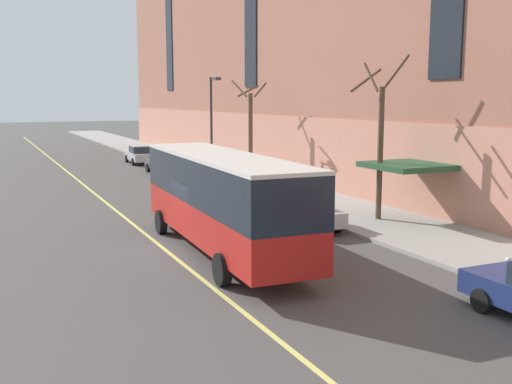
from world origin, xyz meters
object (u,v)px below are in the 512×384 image
Objects in this scene: parked_car_darkgray_0 at (165,163)px; parked_car_silver_1 at (305,210)px; city_bus at (221,197)px; street_lamp at (213,117)px; street_tree_mid_block at (380,141)px; parked_car_silver_4 at (140,155)px; fire_hydrant at (508,269)px; parked_car_silver_5 at (242,191)px; street_tree_far_uptown at (250,130)px; parked_car_white_6 at (203,177)px.

parked_car_darkgray_0 is 1.00× the size of parked_car_silver_1.
street_lamp is (6.55, 18.06, 2.24)m from city_bus.
street_tree_mid_block is at bearing 15.14° from city_bus.
parked_car_silver_4 is 38.26m from fire_hydrant.
parked_car_silver_1 is 9.72m from fire_hydrant.
parked_car_silver_1 is 6.15× the size of fire_hydrant.
street_tree_far_uptown reaches higher than parked_car_silver_5.
city_bus is at bearing -117.88° from parked_car_silver_5.
city_bus is 9.69m from fire_hydrant.
parked_car_silver_5 reaches higher than fire_hydrant.
street_tree_mid_block is 15.88m from street_lamp.
parked_car_silver_4 is 0.64× the size of street_tree_mid_block.
parked_car_silver_4 and parked_car_white_6 have the same top height.
city_bus is 24.16m from parked_car_darkgray_0.
parked_car_silver_4 is at bearing 90.21° from parked_car_silver_1.
city_bus is at bearing -101.46° from parked_car_darkgray_0.
street_tree_mid_block is (3.66, -0.23, 2.91)m from parked_car_silver_1.
street_tree_mid_block reaches higher than city_bus.
parked_car_darkgray_0 is 0.65× the size of street_lamp.
street_tree_far_uptown is (-0.01, 14.02, -0.18)m from street_tree_mid_block.
street_tree_mid_block is (3.76, -21.33, 2.91)m from parked_car_darkgray_0.
city_bus is 9.98m from parked_car_silver_5.
fire_hydrant is (-0.10, -25.11, -3.84)m from street_lamp.
street_tree_far_uptown is at bearing -40.98° from street_lamp.
parked_car_silver_1 is 0.95× the size of parked_car_white_6.
parked_car_silver_5 is at bearing -90.56° from parked_car_white_6.
street_lamp is (1.76, -13.12, 3.55)m from parked_car_silver_4.
parked_car_silver_4 is (-0.00, 7.54, 0.00)m from parked_car_darkgray_0.
street_tree_mid_block is at bearing -80.01° from parked_car_darkgray_0.
street_tree_mid_block is at bearing -58.64° from parked_car_silver_5.
street_lamp is (1.66, 15.51, 3.56)m from parked_car_silver_1.
parked_car_silver_5 is 0.61× the size of street_tree_mid_block.
city_bus reaches higher than parked_car_silver_5.
fire_hydrant is at bearing -87.51° from parked_car_silver_4.
street_lamp is at bearing 89.77° from fire_hydrant.
parked_car_silver_4 is (-0.10, 28.63, 0.00)m from parked_car_silver_1.
fire_hydrant is at bearing -85.41° from parked_car_white_6.
parked_car_silver_5 is (-0.16, -14.89, 0.00)m from parked_car_darkgray_0.
parked_car_darkgray_0 is 6.85m from street_lamp.
street_tree_far_uptown is (3.75, -14.84, 2.72)m from parked_car_silver_4.
parked_car_darkgray_0 and parked_car_silver_1 have the same top height.
parked_car_darkgray_0 is at bearing 89.32° from parked_car_white_6.
parked_car_white_6 is at bearing 94.59° from fire_hydrant.
parked_car_silver_5 is at bearing -90.63° from parked_car_darkgray_0.
parked_car_silver_4 is (4.79, 31.18, -1.31)m from city_bus.
parked_car_silver_4 is 0.71× the size of street_tree_far_uptown.
parked_car_silver_1 is 0.99× the size of parked_car_silver_5.
street_tree_mid_block is at bearing 77.38° from fire_hydrant.
street_tree_far_uptown is 2.76m from street_lamp.
city_bus is 15.71m from parked_car_white_6.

